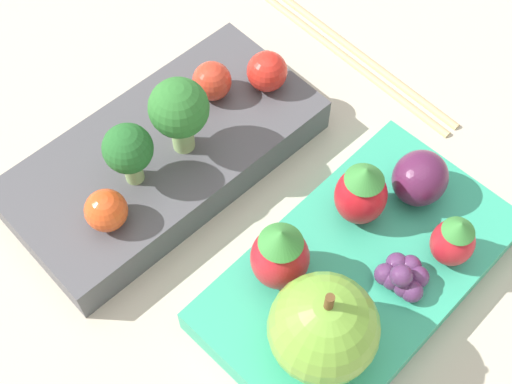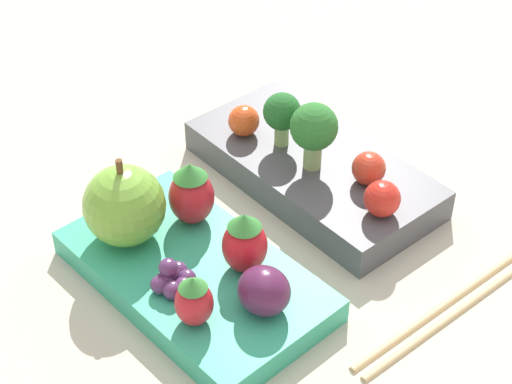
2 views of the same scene
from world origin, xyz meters
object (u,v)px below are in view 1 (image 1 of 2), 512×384
bento_box_savoury (165,156)px  bento_box_fruit (356,276)px  strawberry_2 (361,193)px  grape_cluster (403,276)px  strawberry_0 (453,241)px  plum (420,178)px  cherry_tomato_0 (267,71)px  chopsticks_pair (344,47)px  cherry_tomato_2 (106,210)px  broccoli_floret_0 (128,150)px  broccoli_floret_1 (179,110)px  cherry_tomato_1 (212,81)px  strawberry_1 (280,255)px  apple (323,328)px

bento_box_savoury → bento_box_fruit: bearing=-88.3°
strawberry_2 → grape_cluster: strawberry_2 is taller
strawberry_0 → plum: 0.05m
cherry_tomato_0 → chopsticks_pair: bearing=-8.4°
cherry_tomato_2 → strawberry_2: (0.10, -0.11, 0.00)m
broccoli_floret_0 → bento_box_fruit: bearing=-76.7°
bento_box_savoury → plum: (0.07, -0.15, 0.02)m
broccoli_floret_1 → cherry_tomato_1: bearing=15.1°
strawberry_0 → strawberry_1: bearing=134.2°
broccoli_floret_0 → cherry_tomato_1: size_ratio=1.78×
cherry_tomato_1 → strawberry_0: 0.18m
bento_box_savoury → cherry_tomato_2: (-0.06, -0.01, 0.03)m
broccoli_floret_0 → bento_box_savoury: bearing=6.7°
plum → grape_cluster: size_ratio=1.19×
plum → chopsticks_pair: bearing=50.7°
broccoli_floret_0 → cherry_tomato_1: broccoli_floret_0 is taller
cherry_tomato_1 → grape_cluster: cherry_tomato_1 is taller
broccoli_floret_0 → cherry_tomato_0: broccoli_floret_0 is taller
bento_box_savoury → cherry_tomato_1: (0.05, 0.00, 0.03)m
bento_box_savoury → cherry_tomato_0: 0.09m
broccoli_floret_1 → apple: size_ratio=0.82×
strawberry_1 → chopsticks_pair: bearing=22.0°
bento_box_savoury → strawberry_1: strawberry_1 is taller
broccoli_floret_0 → cherry_tomato_2: 0.04m
cherry_tomato_1 → plum: (0.02, -0.15, -0.00)m
broccoli_floret_1 → strawberry_2: broccoli_floret_1 is taller
cherry_tomato_0 → strawberry_2: 0.11m
bento_box_fruit → strawberry_1: (-0.03, 0.04, 0.03)m
cherry_tomato_1 → strawberry_1: bearing=-125.0°
cherry_tomato_0 → plum: bearing=-94.4°
cherry_tomato_1 → plum: same height
bento_box_savoury → strawberry_0: 0.19m
plum → grape_cluster: bearing=-157.3°
strawberry_1 → cherry_tomato_1: bearing=55.0°
grape_cluster → strawberry_2: bearing=62.2°
bento_box_savoury → broccoli_floret_0: (-0.03, -0.00, 0.04)m
strawberry_1 → grape_cluster: bearing=-57.0°
cherry_tomato_1 → strawberry_2: strawberry_2 is taller
strawberry_1 → chopsticks_pair: (0.19, 0.08, -0.04)m
broccoli_floret_1 → cherry_tomato_2: broccoli_floret_1 is taller
bento_box_savoury → cherry_tomato_2: 0.07m
broccoli_floret_0 → apple: bearing=-97.3°
bento_box_savoury → broccoli_floret_1: (0.01, -0.01, 0.05)m
bento_box_savoury → plum: bearing=-64.4°
broccoli_floret_1 → apple: bearing=-111.5°
cherry_tomato_2 → cherry_tomato_1: bearing=6.3°
bento_box_fruit → plum: (0.07, 0.00, 0.03)m
apple → grape_cluster: 0.07m
apple → chopsticks_pair: size_ratio=0.33×
strawberry_0 → strawberry_2: bearing=97.1°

